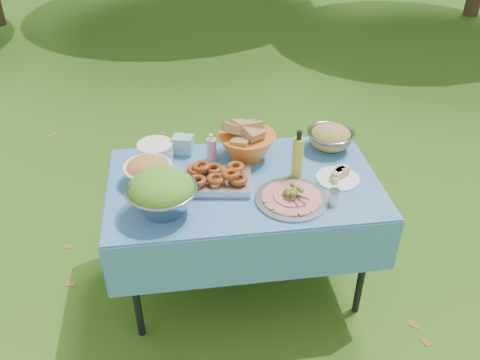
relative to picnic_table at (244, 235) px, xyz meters
name	(u,v)px	position (x,y,z in m)	size (l,w,h in m)	color
ground	(243,281)	(0.00, 0.00, -0.38)	(80.00, 80.00, 0.00)	#133B0A
picnic_table	(244,235)	(0.00, 0.00, 0.00)	(1.46, 0.86, 0.76)	#7FBEF4
salad_bowl	(162,193)	(-0.43, -0.20, 0.50)	(0.35, 0.35, 0.23)	#96989F
pasta_bowl_white	(148,170)	(-0.51, 0.08, 0.45)	(0.26, 0.26, 0.14)	white
plate_stack	(155,151)	(-0.47, 0.31, 0.43)	(0.21, 0.21, 0.09)	white
wipes_box	(183,145)	(-0.31, 0.34, 0.43)	(0.12, 0.09, 0.11)	#86C3CA
sanitizer_bottle	(212,147)	(-0.15, 0.25, 0.46)	(0.06, 0.06, 0.16)	pink
bread_bowl	(247,140)	(0.05, 0.26, 0.49)	(0.33, 0.33, 0.22)	orange
pasta_bowl_steel	(330,137)	(0.56, 0.28, 0.45)	(0.27, 0.27, 0.15)	#96989F
fried_tray	(216,178)	(-0.15, -0.01, 0.42)	(0.37, 0.26, 0.09)	#BCBCC1
charcuterie_platter	(292,193)	(0.22, -0.20, 0.42)	(0.38, 0.38, 0.09)	#A1A2A8
oil_bottle	(298,154)	(0.29, 0.01, 0.52)	(0.06, 0.06, 0.28)	#B6CC35
cheese_plate	(338,174)	(0.51, -0.05, 0.41)	(0.24, 0.24, 0.06)	white
shaker	(334,197)	(0.42, -0.26, 0.42)	(0.05, 0.05, 0.08)	white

